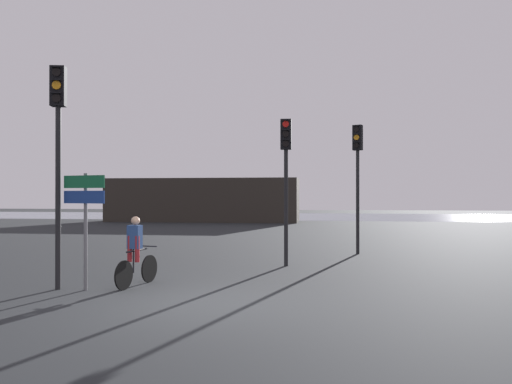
{
  "coord_description": "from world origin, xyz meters",
  "views": [
    {
      "loc": [
        2.46,
        -9.39,
        2.13
      ],
      "look_at": [
        0.5,
        5.0,
        2.2
      ],
      "focal_mm": 35.0,
      "sensor_mm": 36.0,
      "label": 1
    }
  ],
  "objects_px": {
    "distant_building": "(203,200)",
    "traffic_light_near_left": "(58,136)",
    "direction_sign_post": "(85,209)",
    "traffic_light_far_right": "(358,165)",
    "cyclist": "(136,251)",
    "traffic_light_center": "(286,164)"
  },
  "relations": [
    {
      "from": "traffic_light_center",
      "to": "traffic_light_far_right",
      "type": "height_order",
      "value": "traffic_light_far_right"
    },
    {
      "from": "direction_sign_post",
      "to": "traffic_light_far_right",
      "type": "bearing_deg",
      "value": -116.11
    },
    {
      "from": "distant_building",
      "to": "traffic_light_near_left",
      "type": "xyz_separation_m",
      "value": [
        3.55,
        -28.15,
        1.75
      ]
    },
    {
      "from": "traffic_light_near_left",
      "to": "direction_sign_post",
      "type": "relative_size",
      "value": 1.93
    },
    {
      "from": "traffic_light_near_left",
      "to": "traffic_light_far_right",
      "type": "xyz_separation_m",
      "value": [
        7.11,
        7.69,
        -0.25
      ]
    },
    {
      "from": "traffic_light_center",
      "to": "traffic_light_far_right",
      "type": "relative_size",
      "value": 0.95
    },
    {
      "from": "traffic_light_near_left",
      "to": "traffic_light_far_right",
      "type": "height_order",
      "value": "traffic_light_near_left"
    },
    {
      "from": "traffic_light_far_right",
      "to": "direction_sign_post",
      "type": "height_order",
      "value": "traffic_light_far_right"
    },
    {
      "from": "traffic_light_center",
      "to": "traffic_light_far_right",
      "type": "bearing_deg",
      "value": -125.81
    },
    {
      "from": "traffic_light_near_left",
      "to": "cyclist",
      "type": "bearing_deg",
      "value": -172.97
    },
    {
      "from": "direction_sign_post",
      "to": "cyclist",
      "type": "distance_m",
      "value": 1.48
    },
    {
      "from": "direction_sign_post",
      "to": "traffic_light_near_left",
      "type": "bearing_deg",
      "value": 10.51
    },
    {
      "from": "traffic_light_near_left",
      "to": "cyclist",
      "type": "distance_m",
      "value": 3.13
    },
    {
      "from": "traffic_light_near_left",
      "to": "traffic_light_far_right",
      "type": "relative_size",
      "value": 1.08
    },
    {
      "from": "traffic_light_far_right",
      "to": "distant_building",
      "type": "bearing_deg",
      "value": -40.71
    },
    {
      "from": "distant_building",
      "to": "direction_sign_post",
      "type": "distance_m",
      "value": 28.5
    },
    {
      "from": "distant_building",
      "to": "cyclist",
      "type": "relative_size",
      "value": 8.93
    },
    {
      "from": "cyclist",
      "to": "direction_sign_post",
      "type": "bearing_deg",
      "value": -135.39
    },
    {
      "from": "distant_building",
      "to": "direction_sign_post",
      "type": "xyz_separation_m",
      "value": [
        4.21,
        -28.19,
        0.1
      ]
    },
    {
      "from": "traffic_light_near_left",
      "to": "distant_building",
      "type": "bearing_deg",
      "value": -95.19
    },
    {
      "from": "traffic_light_near_left",
      "to": "direction_sign_post",
      "type": "height_order",
      "value": "traffic_light_near_left"
    },
    {
      "from": "distant_building",
      "to": "traffic_light_near_left",
      "type": "distance_m",
      "value": 28.43
    }
  ]
}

